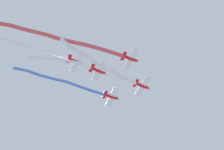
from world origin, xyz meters
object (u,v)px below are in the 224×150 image
(airplane_lead, at_px, (143,86))
(airplane_trail, at_px, (76,62))
(airplane_right_wing, at_px, (131,59))
(airplane_slot, at_px, (99,71))
(airplane_left_wing, at_px, (112,97))

(airplane_lead, relative_size, airplane_trail, 0.99)
(airplane_right_wing, bearing_deg, airplane_trail, 154.51)
(airplane_lead, bearing_deg, airplane_slot, 177.38)
(airplane_left_wing, relative_size, airplane_trail, 1.01)
(airplane_lead, relative_size, airplane_left_wing, 0.99)
(airplane_left_wing, height_order, airplane_slot, airplane_slot)
(airplane_lead, relative_size, airplane_right_wing, 0.99)
(airplane_trail, bearing_deg, airplane_lead, -0.36)
(airplane_slot, bearing_deg, airplane_right_wing, -47.29)
(airplane_slot, distance_m, airplane_trail, 6.01)
(airplane_slot, bearing_deg, airplane_left_wing, 42.70)
(airplane_right_wing, xyz_separation_m, airplane_slot, (-7.76, 3.36, -0.50))
(airplane_right_wing, height_order, airplane_slot, airplane_right_wing)
(airplane_slot, height_order, airplane_trail, airplane_trail)
(airplane_right_wing, xyz_separation_m, airplane_trail, (-13.31, 1.15, 0.10))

